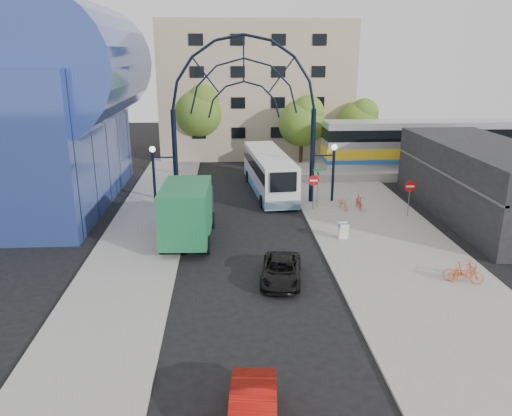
{
  "coord_description": "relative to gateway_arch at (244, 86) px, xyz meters",
  "views": [
    {
      "loc": [
        -1.38,
        -21.71,
        10.86
      ],
      "look_at": [
        0.35,
        6.0,
        2.15
      ],
      "focal_mm": 35.0,
      "sensor_mm": 36.0,
      "label": 1
    }
  ],
  "objects": [
    {
      "name": "bike_far_b",
      "position": [
        10.16,
        -14.0,
        -7.94
      ],
      "size": [
        1.73,
        0.92,
        1.0
      ],
      "primitive_type": "imported",
      "rotation": [
        0.0,
        0.0,
        1.86
      ],
      "color": "#CC4228",
      "rests_on": "sidewalk_east"
    },
    {
      "name": "bike_near_a",
      "position": [
        6.97,
        -2.08,
        -8.02
      ],
      "size": [
        0.83,
        1.65,
        0.83
      ],
      "primitive_type": "imported",
      "rotation": [
        0.0,
        0.0,
        0.19
      ],
      "color": "orange",
      "rests_on": "sidewalk_east"
    },
    {
      "name": "ground",
      "position": [
        0.0,
        -14.0,
        -8.56
      ],
      "size": [
        120.0,
        120.0,
        0.0
      ],
      "primitive_type": "plane",
      "color": "black",
      "rests_on": "ground"
    },
    {
      "name": "black_suv",
      "position": [
        1.27,
        -13.33,
        -7.98
      ],
      "size": [
        2.48,
        4.36,
        1.15
      ],
      "primitive_type": "imported",
      "rotation": [
        0.0,
        0.0,
        -0.15
      ],
      "color": "black",
      "rests_on": "ground"
    },
    {
      "name": "train_car",
      "position": [
        20.0,
        8.0,
        -5.66
      ],
      "size": [
        25.1,
        3.05,
        4.2
      ],
      "color": "#B7B7BC",
      "rests_on": "train_platform"
    },
    {
      "name": "red_sedan",
      "position": [
        -0.71,
        -23.63,
        -7.89
      ],
      "size": [
        1.73,
        4.13,
        1.33
      ],
      "primitive_type": "imported",
      "rotation": [
        0.0,
        0.0,
        -0.08
      ],
      "color": "#A10F09",
      "rests_on": "ground"
    },
    {
      "name": "sidewalk_east",
      "position": [
        8.0,
        -10.0,
        -8.5
      ],
      "size": [
        8.0,
        56.0,
        0.12
      ],
      "primitive_type": "cube",
      "color": "gray",
      "rests_on": "ground"
    },
    {
      "name": "plaza_west",
      "position": [
        -6.5,
        -8.0,
        -8.5
      ],
      "size": [
        5.0,
        50.0,
        0.12
      ],
      "primitive_type": "cube",
      "color": "gray",
      "rests_on": "ground"
    },
    {
      "name": "street_name_sign",
      "position": [
        5.2,
        -1.4,
        -6.43
      ],
      "size": [
        0.7,
        0.7,
        2.8
      ],
      "color": "slate",
      "rests_on": "sidewalk_east"
    },
    {
      "name": "commercial_block_east",
      "position": [
        16.0,
        -4.0,
        -6.06
      ],
      "size": [
        6.0,
        16.0,
        5.0
      ],
      "primitive_type": "cube",
      "color": "black",
      "rests_on": "ground"
    },
    {
      "name": "city_bus",
      "position": [
        2.09,
        3.21,
        -6.9
      ],
      "size": [
        3.54,
        11.71,
        3.17
      ],
      "rotation": [
        0.0,
        0.0,
        0.09
      ],
      "color": "silver",
      "rests_on": "ground"
    },
    {
      "name": "train_platform",
      "position": [
        20.0,
        8.0,
        -8.16
      ],
      "size": [
        32.0,
        5.0,
        0.8
      ],
      "primitive_type": "cube",
      "color": "gray",
      "rests_on": "ground"
    },
    {
      "name": "apartment_block",
      "position": [
        2.0,
        20.97,
        -1.55
      ],
      "size": [
        20.0,
        12.1,
        14.0
      ],
      "color": "tan",
      "rests_on": "ground"
    },
    {
      "name": "do_not_enter_sign",
      "position": [
        11.0,
        -4.0,
        -6.58
      ],
      "size": [
        0.76,
        0.07,
        2.48
      ],
      "color": "slate",
      "rests_on": "sidewalk_east"
    },
    {
      "name": "bike_near_b",
      "position": [
        8.11,
        -2.09,
        -7.93
      ],
      "size": [
        0.53,
        1.69,
        1.0
      ],
      "primitive_type": "imported",
      "rotation": [
        0.0,
        0.0,
        -0.03
      ],
      "color": "red",
      "rests_on": "sidewalk_east"
    },
    {
      "name": "green_truck",
      "position": [
        -3.65,
        -7.24,
        -6.75
      ],
      "size": [
        3.01,
        7.27,
        3.62
      ],
      "rotation": [
        0.0,
        0.0,
        -0.04
      ],
      "color": "black",
      "rests_on": "ground"
    },
    {
      "name": "tree_north_b",
      "position": [
        -3.88,
        15.93,
        -3.29
      ],
      "size": [
        5.12,
        5.12,
        8.0
      ],
      "color": "#382314",
      "rests_on": "ground"
    },
    {
      "name": "transit_hall",
      "position": [
        -15.3,
        1.0,
        -1.86
      ],
      "size": [
        16.5,
        18.0,
        14.5
      ],
      "color": "#314898",
      "rests_on": "ground"
    },
    {
      "name": "gateway_arch",
      "position": [
        0.0,
        0.0,
        0.0
      ],
      "size": [
        13.64,
        0.44,
        12.1
      ],
      "color": "black",
      "rests_on": "ground"
    },
    {
      "name": "tree_north_a",
      "position": [
        6.12,
        11.93,
        -3.95
      ],
      "size": [
        4.48,
        4.48,
        7.0
      ],
      "color": "#382314",
      "rests_on": "ground"
    },
    {
      "name": "tree_north_c",
      "position": [
        12.12,
        13.93,
        -4.28
      ],
      "size": [
        4.16,
        4.16,
        6.5
      ],
      "color": "#382314",
      "rests_on": "ground"
    },
    {
      "name": "bike_far_a",
      "position": [
        10.06,
        -14.25,
        -7.94
      ],
      "size": [
        2.01,
        1.32,
        1.0
      ],
      "primitive_type": "imported",
      "rotation": [
        0.0,
        0.0,
        1.19
      ],
      "color": "orange",
      "rests_on": "sidewalk_east"
    },
    {
      "name": "stop_sign",
      "position": [
        4.8,
        -2.0,
        -6.56
      ],
      "size": [
        0.8,
        0.07,
        2.5
      ],
      "color": "slate",
      "rests_on": "sidewalk_east"
    },
    {
      "name": "sandwich_board",
      "position": [
        5.6,
        -8.02,
        -7.81
      ],
      "size": [
        0.55,
        0.61,
        0.99
      ],
      "color": "white",
      "rests_on": "sidewalk_east"
    }
  ]
}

